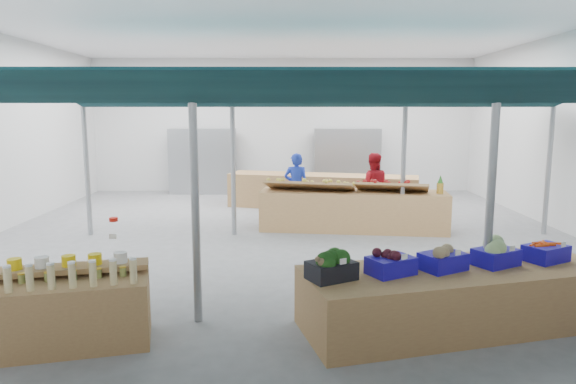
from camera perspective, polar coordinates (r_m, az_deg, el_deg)
name	(u,v)px	position (r m, az deg, el deg)	size (l,w,h in m)	color
floor	(282,240)	(10.29, -0.69, -5.36)	(13.00, 13.00, 0.00)	slate
hall	(282,107)	(11.41, -0.67, 9.45)	(13.00, 13.00, 13.00)	silver
pole_grid	(328,157)	(8.28, 4.43, 3.87)	(10.00, 4.60, 3.00)	gray
awnings	(328,96)	(8.25, 4.51, 10.59)	(9.50, 7.08, 0.30)	#0A252E
back_shelving_left	(203,162)	(16.25, -9.44, 3.35)	(2.00, 0.50, 2.00)	#B23F33
back_shelving_right	(347,162)	(16.16, 6.55, 3.39)	(2.00, 0.50, 2.00)	#B23F33
bottle_shelf	(71,309)	(6.20, -22.96, -11.86)	(1.78, 1.34, 1.01)	olive
veg_counter	(456,297)	(6.53, 18.19, -11.04)	(3.66, 1.22, 0.71)	olive
fruit_counter	(353,211)	(11.15, 7.23, -2.08)	(3.96, 0.94, 0.85)	olive
far_counter	(322,191)	(13.65, 3.79, 0.08)	(4.97, 0.99, 0.89)	olive
vendor_left	(296,187)	(12.08, 0.92, 0.61)	(0.58, 0.38, 1.58)	#1C35BC
vendor_right	(372,187)	(12.25, 9.37, 0.61)	(0.77, 0.60, 1.58)	#AB1520
crate_broccoli	(331,265)	(5.69, 4.85, -8.11)	(0.61, 0.55, 0.35)	black
crate_beets	(391,263)	(5.97, 11.36, -7.71)	(0.61, 0.55, 0.29)	#190FA5
crate_celeriac	(443,258)	(6.27, 16.84, -6.99)	(0.61, 0.55, 0.31)	#190FA5
crate_cabbage	(496,252)	(6.66, 22.11, -6.23)	(0.61, 0.55, 0.35)	#190FA5
crate_carrots	(546,252)	(7.11, 26.72, -5.98)	(0.61, 0.55, 0.29)	#190FA5
sparrow	(321,262)	(5.50, 3.68, -7.72)	(0.12, 0.09, 0.11)	brown
pole_ribbon	(113,221)	(7.29, -18.83, -3.08)	(0.12, 0.12, 0.28)	red
apple_heap_yellow	(309,184)	(10.99, 2.37, 0.94)	(2.01, 1.14, 0.27)	#997247
apple_heap_red	(392,185)	(11.00, 11.47, 0.78)	(1.62, 1.04, 0.27)	#997247
pineapple	(440,185)	(11.13, 16.56, 0.76)	(0.14, 0.14, 0.39)	#8C6019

